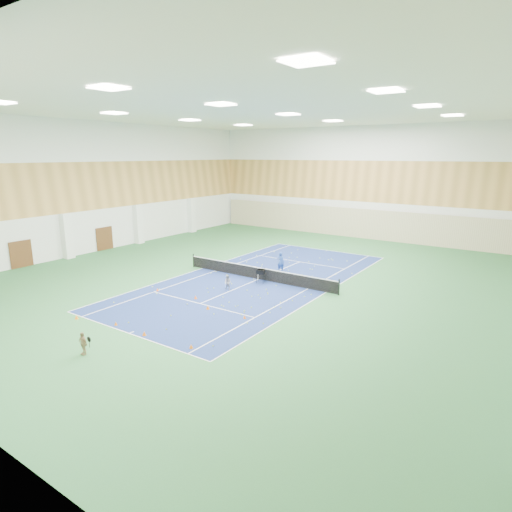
# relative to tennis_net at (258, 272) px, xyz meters

# --- Properties ---
(ground) EXTENTS (40.00, 40.00, 0.00)m
(ground) POSITION_rel_tennis_net_xyz_m (0.00, 0.00, -0.55)
(ground) COLOR #2A6335
(ground) RESTS_ON ground
(room_shell) EXTENTS (36.00, 40.00, 12.00)m
(room_shell) POSITION_rel_tennis_net_xyz_m (0.00, 0.00, 5.45)
(room_shell) COLOR white
(room_shell) RESTS_ON ground
(wood_cladding) EXTENTS (36.00, 40.00, 8.00)m
(wood_cladding) POSITION_rel_tennis_net_xyz_m (0.00, 0.00, 7.45)
(wood_cladding) COLOR tan
(wood_cladding) RESTS_ON room_shell
(ceiling_light_grid) EXTENTS (21.40, 25.40, 0.06)m
(ceiling_light_grid) POSITION_rel_tennis_net_xyz_m (0.00, 0.00, 11.37)
(ceiling_light_grid) COLOR white
(ceiling_light_grid) RESTS_ON room_shell
(court_surface) EXTENTS (10.97, 23.77, 0.01)m
(court_surface) POSITION_rel_tennis_net_xyz_m (0.00, 0.00, -0.55)
(court_surface) COLOR navy
(court_surface) RESTS_ON ground
(tennis_balls_scatter) EXTENTS (10.57, 22.77, 0.07)m
(tennis_balls_scatter) POSITION_rel_tennis_net_xyz_m (0.00, 0.00, -0.50)
(tennis_balls_scatter) COLOR #C8E727
(tennis_balls_scatter) RESTS_ON ground
(tennis_net) EXTENTS (12.80, 0.10, 1.10)m
(tennis_net) POSITION_rel_tennis_net_xyz_m (0.00, 0.00, 0.00)
(tennis_net) COLOR black
(tennis_net) RESTS_ON ground
(back_curtain) EXTENTS (35.40, 0.16, 3.20)m
(back_curtain) POSITION_rel_tennis_net_xyz_m (0.00, 19.75, 1.05)
(back_curtain) COLOR #C6B793
(back_curtain) RESTS_ON ground
(door_left_a) EXTENTS (0.08, 1.80, 2.20)m
(door_left_a) POSITION_rel_tennis_net_xyz_m (-17.92, -8.00, 0.55)
(door_left_a) COLOR #593319
(door_left_a) RESTS_ON ground
(door_left_b) EXTENTS (0.08, 1.80, 2.20)m
(door_left_b) POSITION_rel_tennis_net_xyz_m (-17.92, 0.00, 0.55)
(door_left_b) COLOR #593319
(door_left_b) RESTS_ON ground
(coach) EXTENTS (0.63, 0.45, 1.61)m
(coach) POSITION_rel_tennis_net_xyz_m (0.28, 2.74, 0.26)
(coach) COLOR #21469A
(coach) RESTS_ON ground
(child_court) EXTENTS (0.53, 0.43, 1.03)m
(child_court) POSITION_rel_tennis_net_xyz_m (-0.33, -3.20, -0.04)
(child_court) COLOR #93929A
(child_court) RESTS_ON ground
(child_apron) EXTENTS (0.66, 0.31, 1.10)m
(child_apron) POSITION_rel_tennis_net_xyz_m (0.16, -14.62, -0.00)
(child_apron) COLOR #A1825C
(child_apron) RESTS_ON ground
(ball_cart) EXTENTS (0.74, 0.74, 1.01)m
(ball_cart) POSITION_rel_tennis_net_xyz_m (0.63, -0.60, -0.05)
(ball_cart) COLOR black
(ball_cart) RESTS_ON ground
(cone_svc_a) EXTENTS (0.18, 0.18, 0.20)m
(cone_svc_a) POSITION_rel_tennis_net_xyz_m (-4.07, -6.14, -0.45)
(cone_svc_a) COLOR #FF560D
(cone_svc_a) RESTS_ON ground
(cone_svc_b) EXTENTS (0.21, 0.21, 0.24)m
(cone_svc_b) POSITION_rel_tennis_net_xyz_m (-0.85, -5.88, -0.43)
(cone_svc_b) COLOR #E14F0B
(cone_svc_b) RESTS_ON ground
(cone_svc_c) EXTENTS (0.22, 0.22, 0.25)m
(cone_svc_c) POSITION_rel_tennis_net_xyz_m (1.02, -6.86, -0.43)
(cone_svc_c) COLOR orange
(cone_svc_c) RESTS_ON ground
(cone_svc_d) EXTENTS (0.18, 0.18, 0.19)m
(cone_svc_d) POSITION_rel_tennis_net_xyz_m (3.72, -6.83, -0.45)
(cone_svc_d) COLOR #FF5C0D
(cone_svc_d) RESTS_ON ground
(cone_base_a) EXTENTS (0.21, 0.21, 0.23)m
(cone_base_a) POSITION_rel_tennis_net_xyz_m (-4.08, -12.21, -0.44)
(cone_base_a) COLOR orange
(cone_base_a) RESTS_ON ground
(cone_base_b) EXTENTS (0.19, 0.19, 0.21)m
(cone_base_b) POSITION_rel_tennis_net_xyz_m (-1.48, -11.56, -0.45)
(cone_base_b) COLOR #D6670B
(cone_base_b) RESTS_ON ground
(cone_base_c) EXTENTS (0.22, 0.22, 0.24)m
(cone_base_c) POSITION_rel_tennis_net_xyz_m (0.84, -11.61, -0.43)
(cone_base_c) COLOR orange
(cone_base_c) RESTS_ON ground
(cone_base_d) EXTENTS (0.20, 0.20, 0.22)m
(cone_base_d) POSITION_rel_tennis_net_xyz_m (3.83, -11.35, -0.44)
(cone_base_d) COLOR orange
(cone_base_d) RESTS_ON ground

